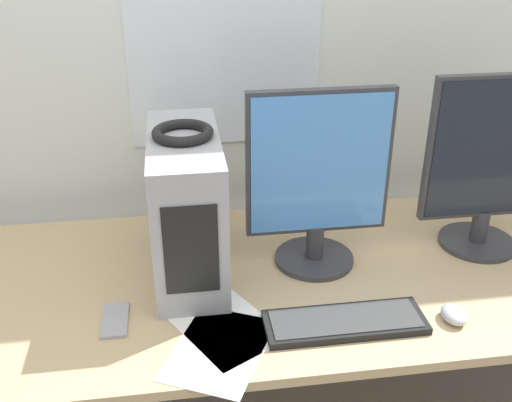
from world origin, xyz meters
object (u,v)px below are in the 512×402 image
Objects in this scene: monitor_right_near at (492,164)px; cell_phone at (115,320)px; pc_tower at (187,206)px; keyboard at (345,322)px; mouse at (454,315)px; headphones at (183,132)px; monitor_main at (318,180)px.

monitor_right_near is 1.17m from cell_phone.
pc_tower is 1.16× the size of keyboard.
mouse is 0.60× the size of cell_phone.
pc_tower reaches higher than cell_phone.
cell_phone is at bearing -132.25° from pc_tower.
keyboard is at bearing -147.79° from monitor_right_near.
pc_tower is at bearing -90.00° from headphones.
mouse is (0.67, -0.35, -0.41)m from headphones.
mouse is at bearing -27.56° from pc_tower.
headphones reaches higher than keyboard.
pc_tower reaches higher than mouse.
pc_tower is 0.37m from cell_phone.
pc_tower reaches higher than keyboard.
cell_phone is (-1.12, -0.23, -0.27)m from monitor_right_near.
monitor_right_near is (0.91, 0.00, 0.07)m from pc_tower.
monitor_right_near reaches higher than pc_tower.
headphones is 0.86m from mouse.
monitor_right_near is 6.47× the size of mouse.
mouse is (0.29, -0.33, -0.25)m from monitor_main.
monitor_right_near is at bearing 2.08° from monitor_main.
monitor_main is 0.51m from mouse.
monitor_right_near is 3.90× the size of cell_phone.
pc_tower is 0.88× the size of monitor_right_near.
mouse reaches higher than keyboard.
monitor_main is at bearing 20.41° from cell_phone.
monitor_main is at bearing 131.57° from mouse.
headphones is 0.31× the size of monitor_main.
monitor_right_near is at bearing 12.11° from cell_phone.
monitor_right_near is 0.68m from keyboard.
headphones is 0.52m from cell_phone.
monitor_main is (0.37, -0.02, 0.06)m from pc_tower.
monitor_right_near is at bearing 32.21° from keyboard.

